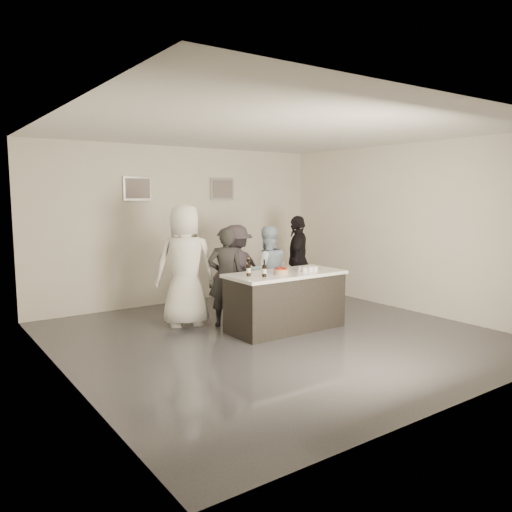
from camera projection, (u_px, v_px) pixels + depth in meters
name	position (u px, v px, depth m)	size (l,w,h in m)	color
floor	(275.00, 336.00, 7.44)	(6.00, 6.00, 0.00)	#3D3D42
ceiling	(276.00, 130.00, 7.07)	(6.00, 6.00, 0.00)	white
wall_back	(182.00, 225.00, 9.69)	(6.00, 0.04, 3.00)	white
wall_front	(464.00, 257.00, 4.82)	(6.00, 0.04, 3.00)	white
wall_left	(62.00, 249.00, 5.54)	(0.04, 6.00, 3.00)	white
wall_right	(408.00, 228.00, 8.97)	(0.04, 6.00, 3.00)	white
picture_left	(137.00, 189.00, 9.06)	(0.54, 0.04, 0.44)	#B2B2B7
picture_right	(222.00, 189.00, 10.09)	(0.54, 0.04, 0.44)	#B2B2B7
bar_counter	(285.00, 301.00, 7.76)	(1.86, 0.86, 0.90)	white
cake	(281.00, 272.00, 7.51)	(0.22, 0.22, 0.07)	#E75518
beer_bottle_a	(249.00, 267.00, 7.34)	(0.07, 0.07, 0.26)	black
beer_bottle_b	(264.00, 268.00, 7.26)	(0.07, 0.07, 0.26)	black
tumbler_cluster	(308.00, 269.00, 7.80)	(0.30, 0.19, 0.08)	gold
candles	(285.00, 277.00, 7.26)	(0.24, 0.08, 0.01)	pink
person_main_black	(226.00, 277.00, 7.93)	(0.58, 0.38, 1.58)	black
person_main_blue	(267.00, 271.00, 8.57)	(0.76, 0.59, 1.56)	#AAC5DF
person_guest_left	(185.00, 265.00, 7.91)	(0.95, 0.62, 1.95)	white
person_guest_right	(298.00, 260.00, 9.51)	(0.99, 0.41, 1.69)	black
person_guest_back	(236.00, 269.00, 8.75)	(1.01, 0.58, 1.57)	#373039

